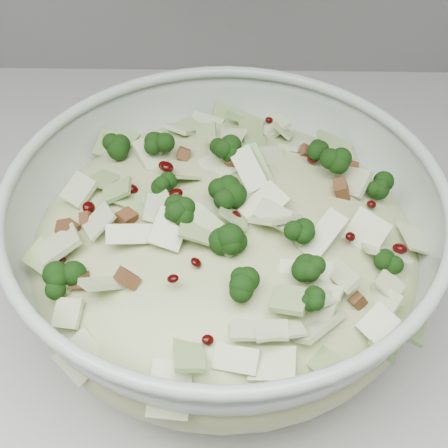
# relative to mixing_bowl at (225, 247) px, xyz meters

# --- Properties ---
(mixing_bowl) EXTENTS (0.40, 0.40, 0.13)m
(mixing_bowl) POSITION_rel_mixing_bowl_xyz_m (0.00, 0.00, 0.00)
(mixing_bowl) COLOR #ADBEB2
(mixing_bowl) RESTS_ON counter
(salad) EXTENTS (0.31, 0.31, 0.13)m
(salad) POSITION_rel_mixing_bowl_xyz_m (0.00, -0.00, 0.02)
(salad) COLOR #C7CA8A
(salad) RESTS_ON mixing_bowl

